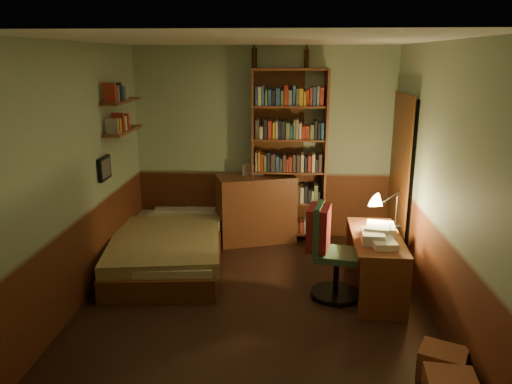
# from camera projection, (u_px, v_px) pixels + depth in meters

# --- Properties ---
(floor) EXTENTS (3.50, 4.00, 0.02)m
(floor) POSITION_uv_depth(u_px,v_px,m) (255.00, 301.00, 5.21)
(floor) COLOR black
(floor) RESTS_ON ground
(ceiling) EXTENTS (3.50, 4.00, 0.02)m
(ceiling) POSITION_uv_depth(u_px,v_px,m) (254.00, 39.00, 4.52)
(ceiling) COLOR silver
(ceiling) RESTS_ON wall_back
(wall_back) EXTENTS (3.50, 0.02, 2.60)m
(wall_back) POSITION_uv_depth(u_px,v_px,m) (264.00, 144.00, 6.80)
(wall_back) COLOR gray
(wall_back) RESTS_ON ground
(wall_left) EXTENTS (0.02, 4.00, 2.60)m
(wall_left) POSITION_uv_depth(u_px,v_px,m) (79.00, 176.00, 4.97)
(wall_left) COLOR gray
(wall_left) RESTS_ON ground
(wall_right) EXTENTS (0.02, 4.00, 2.60)m
(wall_right) POSITION_uv_depth(u_px,v_px,m) (438.00, 182.00, 4.76)
(wall_right) COLOR gray
(wall_right) RESTS_ON ground
(wall_front) EXTENTS (3.50, 0.02, 2.60)m
(wall_front) POSITION_uv_depth(u_px,v_px,m) (232.00, 260.00, 2.93)
(wall_front) COLOR gray
(wall_front) RESTS_ON ground
(doorway) EXTENTS (0.06, 0.90, 2.00)m
(doorway) POSITION_uv_depth(u_px,v_px,m) (401.00, 180.00, 6.10)
(doorway) COLOR black
(doorway) RESTS_ON ground
(door_trim) EXTENTS (0.02, 0.98, 2.08)m
(door_trim) POSITION_uv_depth(u_px,v_px,m) (399.00, 180.00, 6.10)
(door_trim) COLOR #48260F
(door_trim) RESTS_ON ground
(bed) EXTENTS (1.40, 2.34, 0.67)m
(bed) POSITION_uv_depth(u_px,v_px,m) (170.00, 235.00, 6.12)
(bed) COLOR olive
(bed) RESTS_ON ground
(dresser) EXTENTS (1.13, 0.80, 0.91)m
(dresser) POSITION_uv_depth(u_px,v_px,m) (256.00, 208.00, 6.80)
(dresser) COLOR #5B301A
(dresser) RESTS_ON ground
(mini_stereo) EXTENTS (0.29, 0.23, 0.15)m
(mini_stereo) POSITION_uv_depth(u_px,v_px,m) (253.00, 168.00, 6.78)
(mini_stereo) COLOR #B2B2B7
(mini_stereo) RESTS_ON dresser
(bookshelf) EXTENTS (1.01, 0.38, 2.31)m
(bookshelf) POSITION_uv_depth(u_px,v_px,m) (288.00, 157.00, 6.67)
(bookshelf) COLOR #5B301A
(bookshelf) RESTS_ON ground
(bottle_left) EXTENTS (0.08, 0.08, 0.25)m
(bottle_left) POSITION_uv_depth(u_px,v_px,m) (254.00, 58.00, 6.46)
(bottle_left) COLOR black
(bottle_left) RESTS_ON bookshelf
(bottle_right) EXTENTS (0.07, 0.07, 0.23)m
(bottle_right) POSITION_uv_depth(u_px,v_px,m) (307.00, 59.00, 6.42)
(bottle_right) COLOR black
(bottle_right) RESTS_ON bookshelf
(desk) EXTENTS (0.53, 1.22, 0.65)m
(desk) POSITION_uv_depth(u_px,v_px,m) (375.00, 264.00, 5.29)
(desk) COLOR #5B301A
(desk) RESTS_ON ground
(paper_stack) EXTENTS (0.31, 0.37, 0.13)m
(paper_stack) POSITION_uv_depth(u_px,v_px,m) (378.00, 231.00, 5.16)
(paper_stack) COLOR silver
(paper_stack) RESTS_ON desk
(desk_lamp) EXTENTS (0.18, 0.18, 0.53)m
(desk_lamp) POSITION_uv_depth(u_px,v_px,m) (397.00, 204.00, 5.40)
(desk_lamp) COLOR black
(desk_lamp) RESTS_ON desk
(office_chair) EXTENTS (0.52, 0.47, 0.90)m
(office_chair) POSITION_uv_depth(u_px,v_px,m) (337.00, 257.00, 5.17)
(office_chair) COLOR #2F5539
(office_chair) RESTS_ON ground
(red_jacket) EXTENTS (0.25, 0.40, 0.45)m
(red_jacket) POSITION_uv_depth(u_px,v_px,m) (317.00, 194.00, 4.99)
(red_jacket) COLOR maroon
(red_jacket) RESTS_ON office_chair
(wall_shelf_lower) EXTENTS (0.20, 0.90, 0.03)m
(wall_shelf_lower) POSITION_uv_depth(u_px,v_px,m) (123.00, 131.00, 5.95)
(wall_shelf_lower) COLOR #5B301A
(wall_shelf_lower) RESTS_ON wall_left
(wall_shelf_upper) EXTENTS (0.20, 0.90, 0.03)m
(wall_shelf_upper) POSITION_uv_depth(u_px,v_px,m) (121.00, 101.00, 5.85)
(wall_shelf_upper) COLOR #5B301A
(wall_shelf_upper) RESTS_ON wall_left
(framed_picture) EXTENTS (0.04, 0.32, 0.26)m
(framed_picture) POSITION_uv_depth(u_px,v_px,m) (104.00, 168.00, 5.56)
(framed_picture) COLOR black
(framed_picture) RESTS_ON wall_left
(cardboard_box_b) EXTENTS (0.43, 0.41, 0.24)m
(cardboard_box_b) POSITION_uv_depth(u_px,v_px,m) (442.00, 364.00, 3.92)
(cardboard_box_b) COLOR brown
(cardboard_box_b) RESTS_ON ground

